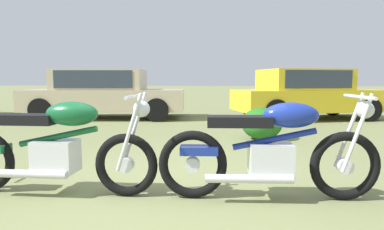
{
  "coord_description": "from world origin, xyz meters",
  "views": [
    {
      "loc": [
        0.68,
        -3.29,
        1.14
      ],
      "look_at": [
        0.02,
        2.45,
        0.54
      ],
      "focal_mm": 32.07,
      "sensor_mm": 36.0,
      "label": 1
    }
  ],
  "objects_px": {
    "shrub_low": "(262,123)",
    "motorcycle_green": "(56,147)",
    "car_beige": "(104,91)",
    "motorcycle_blue": "(271,150)",
    "car_yellow": "(306,92)"
  },
  "relations": [
    {
      "from": "motorcycle_green",
      "to": "car_yellow",
      "type": "relative_size",
      "value": 0.46
    },
    {
      "from": "motorcycle_green",
      "to": "motorcycle_blue",
      "type": "xyz_separation_m",
      "value": [
        2.1,
        0.09,
        0.0
      ]
    },
    {
      "from": "car_beige",
      "to": "shrub_low",
      "type": "distance_m",
      "value": 5.37
    },
    {
      "from": "motorcycle_blue",
      "to": "car_yellow",
      "type": "height_order",
      "value": "car_yellow"
    },
    {
      "from": "motorcycle_green",
      "to": "shrub_low",
      "type": "distance_m",
      "value": 4.15
    },
    {
      "from": "car_beige",
      "to": "motorcycle_green",
      "type": "bearing_deg",
      "value": -79.65
    },
    {
      "from": "motorcycle_blue",
      "to": "motorcycle_green",
      "type": "bearing_deg",
      "value": 178.15
    },
    {
      "from": "motorcycle_green",
      "to": "car_beige",
      "type": "height_order",
      "value": "car_beige"
    },
    {
      "from": "car_beige",
      "to": "shrub_low",
      "type": "relative_size",
      "value": 6.12
    },
    {
      "from": "shrub_low",
      "to": "motorcycle_green",
      "type": "bearing_deg",
      "value": -123.77
    },
    {
      "from": "motorcycle_blue",
      "to": "shrub_low",
      "type": "relative_size",
      "value": 2.7
    },
    {
      "from": "motorcycle_blue",
      "to": "shrub_low",
      "type": "height_order",
      "value": "motorcycle_blue"
    },
    {
      "from": "motorcycle_green",
      "to": "car_beige",
      "type": "relative_size",
      "value": 0.44
    },
    {
      "from": "car_yellow",
      "to": "car_beige",
      "type": "bearing_deg",
      "value": 166.93
    },
    {
      "from": "motorcycle_green",
      "to": "car_yellow",
      "type": "xyz_separation_m",
      "value": [
        3.85,
        7.04,
        0.32
      ]
    }
  ]
}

